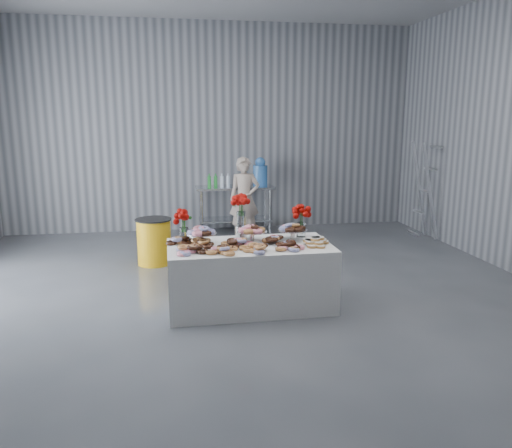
{
  "coord_description": "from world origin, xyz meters",
  "views": [
    {
      "loc": [
        -0.81,
        -5.42,
        2.21
      ],
      "look_at": [
        0.2,
        0.52,
        0.92
      ],
      "focal_mm": 35.0,
      "sensor_mm": 36.0,
      "label": 1
    }
  ],
  "objects_px": {
    "display_table": "(250,275)",
    "prep_table": "(235,201)",
    "trash_barrel": "(154,241)",
    "stepladder": "(424,191)",
    "water_jug": "(260,173)",
    "person": "(245,199)"
  },
  "relations": [
    {
      "from": "prep_table",
      "to": "trash_barrel",
      "type": "xyz_separation_m",
      "value": [
        -1.5,
        -1.98,
        -0.27
      ]
    },
    {
      "from": "prep_table",
      "to": "person",
      "type": "height_order",
      "value": "person"
    },
    {
      "from": "water_jug",
      "to": "person",
      "type": "xyz_separation_m",
      "value": [
        -0.4,
        -0.64,
        -0.39
      ]
    },
    {
      "from": "person",
      "to": "stepladder",
      "type": "distance_m",
      "value": 3.3
    },
    {
      "from": "display_table",
      "to": "water_jug",
      "type": "relative_size",
      "value": 3.43
    },
    {
      "from": "display_table",
      "to": "water_jug",
      "type": "height_order",
      "value": "water_jug"
    },
    {
      "from": "water_jug",
      "to": "trash_barrel",
      "type": "distance_m",
      "value": 2.93
    },
    {
      "from": "water_jug",
      "to": "person",
      "type": "distance_m",
      "value": 0.85
    },
    {
      "from": "prep_table",
      "to": "stepladder",
      "type": "distance_m",
      "value": 3.55
    },
    {
      "from": "person",
      "to": "prep_table",
      "type": "bearing_deg",
      "value": 100.74
    },
    {
      "from": "prep_table",
      "to": "stepladder",
      "type": "relative_size",
      "value": 0.84
    },
    {
      "from": "stepladder",
      "to": "trash_barrel",
      "type": "bearing_deg",
      "value": -169.97
    },
    {
      "from": "display_table",
      "to": "stepladder",
      "type": "relative_size",
      "value": 1.06
    },
    {
      "from": "trash_barrel",
      "to": "stepladder",
      "type": "height_order",
      "value": "stepladder"
    },
    {
      "from": "prep_table",
      "to": "stepladder",
      "type": "xyz_separation_m",
      "value": [
        3.36,
        -1.13,
        0.28
      ]
    },
    {
      "from": "trash_barrel",
      "to": "prep_table",
      "type": "bearing_deg",
      "value": 52.91
    },
    {
      "from": "display_table",
      "to": "prep_table",
      "type": "bearing_deg",
      "value": 85.2
    },
    {
      "from": "person",
      "to": "trash_barrel",
      "type": "distance_m",
      "value": 2.12
    },
    {
      "from": "display_table",
      "to": "water_jug",
      "type": "bearing_deg",
      "value": 78.11
    },
    {
      "from": "trash_barrel",
      "to": "stepladder",
      "type": "xyz_separation_m",
      "value": [
        4.86,
        0.86,
        0.54
      ]
    },
    {
      "from": "person",
      "to": "stepladder",
      "type": "xyz_separation_m",
      "value": [
        3.26,
        -0.49,
        0.14
      ]
    },
    {
      "from": "display_table",
      "to": "stepladder",
      "type": "height_order",
      "value": "stepladder"
    }
  ]
}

